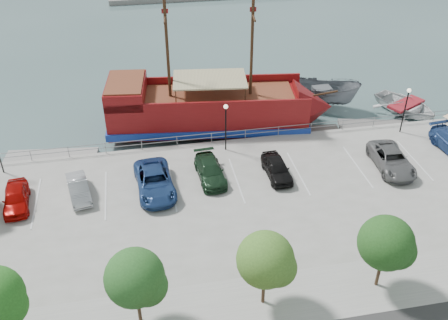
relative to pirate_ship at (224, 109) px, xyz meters
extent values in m
plane|color=#3B5655|center=(-0.82, -11.50, -2.22)|extent=(160.00, 160.00, 0.00)
cube|color=#979590|center=(-0.82, -21.50, -1.21)|extent=(100.00, 4.00, 0.05)
cylinder|color=gray|center=(-0.82, -3.70, -0.27)|extent=(50.00, 0.06, 0.06)
cylinder|color=gray|center=(-0.82, -3.70, -0.67)|extent=(50.00, 0.06, 0.06)
cube|color=maroon|center=(-1.51, 0.18, -0.10)|extent=(18.38, 7.70, 2.90)
cube|color=#18359C|center=(-1.51, 0.18, -1.05)|extent=(18.75, 8.08, 0.67)
cone|color=maroon|center=(8.23, -1.01, -0.10)|extent=(4.19, 5.75, 5.35)
cube|color=maroon|center=(-8.70, 1.07, 2.13)|extent=(4.00, 5.94, 1.56)
cube|color=brown|center=(-8.70, 1.07, 2.96)|extent=(3.72, 5.47, 0.13)
cube|color=brown|center=(-0.95, 0.12, 1.40)|extent=(14.98, 6.63, 0.17)
cube|color=maroon|center=(-1.18, 2.84, 1.74)|extent=(17.73, 2.39, 0.78)
cube|color=maroon|center=(-1.83, -2.47, 1.74)|extent=(17.73, 2.39, 0.78)
cylinder|color=#382111|center=(2.37, -0.29, 5.92)|extent=(0.30, 0.30, 9.14)
cylinder|color=#382111|center=(-4.83, 0.59, 5.92)|extent=(0.30, 0.30, 9.14)
cylinder|color=#382111|center=(2.37, -0.29, 8.70)|extent=(0.56, 3.34, 0.16)
cylinder|color=#382111|center=(-4.83, 0.59, 8.70)|extent=(0.56, 3.34, 0.16)
cube|color=#C1B483|center=(-1.29, 0.16, 3.02)|extent=(6.93, 4.99, 0.13)
cylinder|color=#382111|center=(9.00, -1.10, 1.23)|extent=(2.78, 0.52, 0.66)
imported|color=slate|center=(10.47, 2.58, -0.78)|extent=(7.94, 5.77, 2.89)
imported|color=silver|center=(18.28, -0.23, -1.55)|extent=(7.12, 7.92, 1.35)
cube|color=gray|center=(-15.56, -2.30, -2.00)|extent=(7.96, 3.12, 0.44)
cube|color=slate|center=(6.87, -2.30, -2.02)|extent=(7.28, 2.66, 0.41)
cube|color=slate|center=(14.09, -2.30, -2.03)|extent=(6.90, 3.42, 0.38)
cylinder|color=slate|center=(19.22, -5.45, -0.21)|extent=(0.08, 0.08, 2.02)
cylinder|color=black|center=(-0.82, -5.00, 0.78)|extent=(0.12, 0.12, 4.00)
sphere|color=#FFF2CC|center=(-0.82, -5.00, 2.88)|extent=(0.36, 0.36, 0.36)
cylinder|color=black|center=(15.18, -5.00, 0.78)|extent=(0.12, 0.12, 4.00)
sphere|color=#FFF2CC|center=(15.18, -5.00, 2.88)|extent=(0.36, 0.36, 0.36)
sphere|color=#24611C|center=(-15.22, -21.80, 1.78)|extent=(2.20, 2.20, 2.20)
cylinder|color=#473321|center=(-8.82, -21.50, -0.12)|extent=(0.20, 0.20, 2.20)
sphere|color=#24521F|center=(-8.82, -21.50, 2.18)|extent=(3.20, 3.20, 3.20)
sphere|color=#24521F|center=(-8.22, -21.80, 1.78)|extent=(2.20, 2.20, 2.20)
cylinder|color=#473321|center=(-1.82, -21.50, -0.12)|extent=(0.20, 0.20, 2.20)
sphere|color=#416C24|center=(-1.82, -21.50, 2.18)|extent=(3.20, 3.20, 3.20)
sphere|color=#416C24|center=(-1.22, -21.80, 1.78)|extent=(2.20, 2.20, 2.20)
cylinder|color=#473321|center=(5.18, -21.50, -0.12)|extent=(0.20, 0.20, 2.20)
sphere|color=#1F4919|center=(5.18, -21.50, 2.18)|extent=(3.20, 3.20, 3.20)
sphere|color=#1F4919|center=(5.78, -21.80, 1.78)|extent=(2.20, 2.20, 2.20)
imported|color=#AC0805|center=(-17.06, -9.63, -0.50)|extent=(2.13, 4.41, 1.45)
imported|color=#A7A8AC|center=(-12.70, -9.28, -0.56)|extent=(2.17, 4.23, 1.33)
imported|color=navy|center=(-7.12, -9.63, -0.41)|extent=(3.10, 6.00, 1.62)
imported|color=#19351F|center=(-2.80, -8.84, -0.53)|extent=(2.22, 4.86, 1.38)
imported|color=black|center=(2.38, -9.50, -0.50)|extent=(1.84, 4.30, 1.45)
imported|color=slate|center=(11.68, -10.15, -0.46)|extent=(2.90, 5.62, 1.52)
camera|label=1|loc=(-7.63, -40.15, 21.61)|focal=40.00mm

